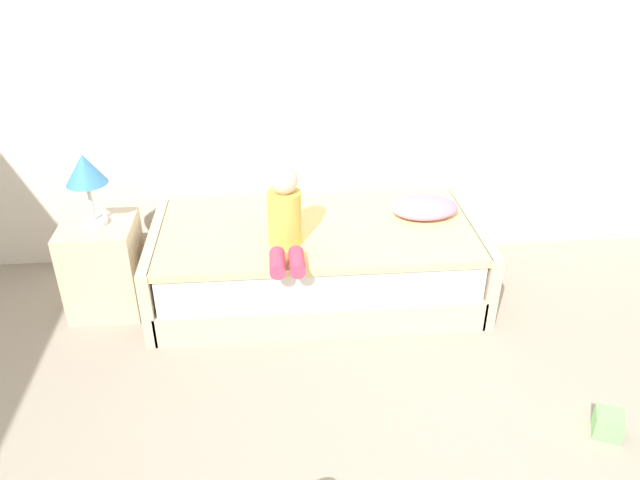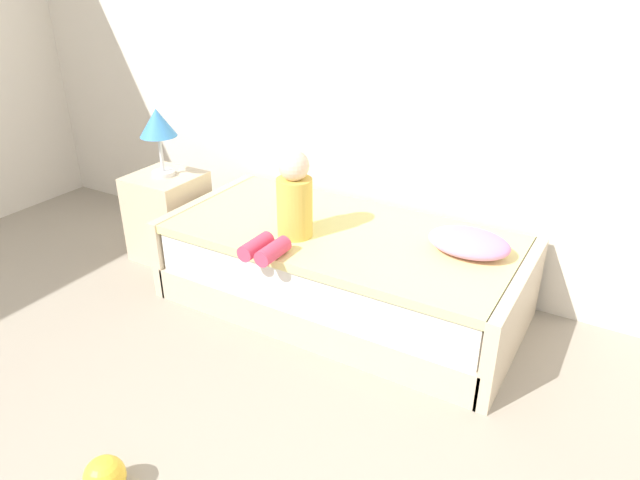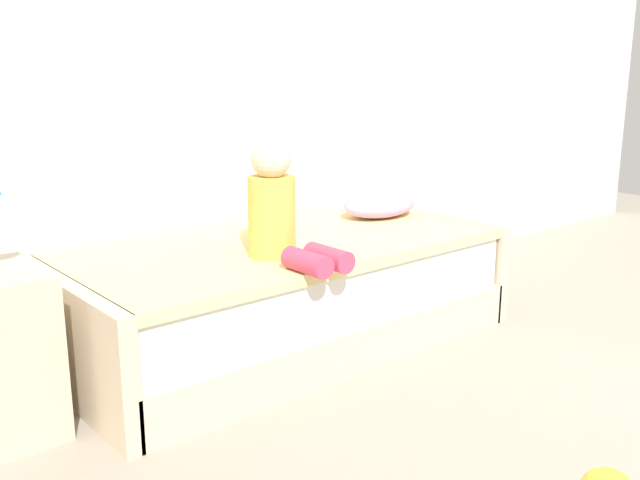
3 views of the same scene
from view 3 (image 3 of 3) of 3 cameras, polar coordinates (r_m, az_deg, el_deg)
name	(u,v)px [view 3 (image 3 of 3)]	position (r m, az deg, el deg)	size (l,w,h in m)	color
wall_rear	(296,34)	(4.02, -1.94, 16.07)	(7.20, 0.10, 2.90)	silver
bed	(286,293)	(3.38, -2.74, -4.24)	(2.11, 1.00, 0.50)	beige
child_figure	(279,210)	(2.96, -3.30, 2.37)	(0.20, 0.51, 0.50)	gold
pillow	(380,205)	(3.83, 4.79, 2.82)	(0.44, 0.30, 0.13)	#EA8CC6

